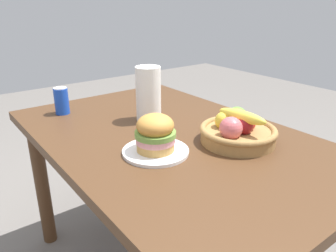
% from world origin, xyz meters
% --- Properties ---
extents(dining_table, '(1.40, 0.90, 0.75)m').
position_xyz_m(dining_table, '(0.00, 0.00, 0.65)').
color(dining_table, '#4C301C').
rests_on(dining_table, ground_plane).
extents(plate, '(0.24, 0.24, 0.01)m').
position_xyz_m(plate, '(0.10, -0.14, 0.76)').
color(plate, white).
rests_on(plate, dining_table).
extents(sandwich, '(0.14, 0.14, 0.13)m').
position_xyz_m(sandwich, '(0.10, -0.14, 0.83)').
color(sandwich, tan).
rests_on(sandwich, plate).
extents(soda_can, '(0.07, 0.07, 0.13)m').
position_xyz_m(soda_can, '(-0.52, -0.25, 0.81)').
color(soda_can, blue).
rests_on(soda_can, dining_table).
extents(fruit_basket, '(0.29, 0.29, 0.14)m').
position_xyz_m(fruit_basket, '(0.21, 0.16, 0.80)').
color(fruit_basket, '#9E7542').
rests_on(fruit_basket, dining_table).
extents(paper_towel_roll, '(0.11, 0.11, 0.24)m').
position_xyz_m(paper_towel_roll, '(-0.20, 0.03, 0.87)').
color(paper_towel_roll, white).
rests_on(paper_towel_roll, dining_table).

